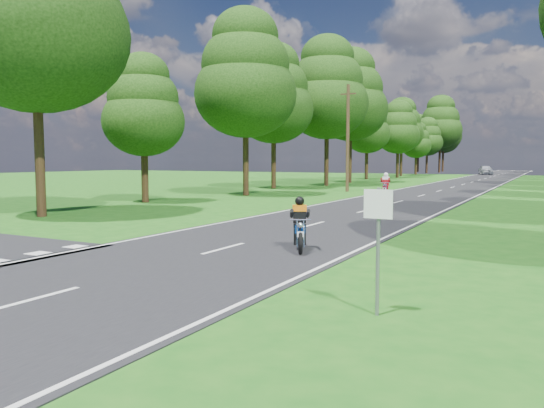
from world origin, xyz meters
The scene contains 9 objects.
ground centered at (0.00, 0.00, 0.00)m, with size 160.00×160.00×0.00m, color #165212.
main_road centered at (0.00, 50.00, 0.01)m, with size 7.00×140.00×0.02m, color black.
road_markings centered at (-0.14, 48.13, 0.02)m, with size 7.40×140.00×0.01m.
treeline centered at (1.43, 60.06, 8.25)m, with size 40.00×115.35×14.78m.
telegraph_pole centered at (-6.00, 28.00, 4.07)m, with size 1.20×0.26×8.00m.
road_sign centered at (5.50, -2.01, 1.34)m, with size 0.45×0.07×2.00m.
rider_near_blue centered at (1.90, 2.80, 0.73)m, with size 0.57×1.71×1.43m, color navy, non-canonical shape.
rider_far_red centered at (-1.68, 23.26, 0.81)m, with size 0.63×1.89×1.58m, color maroon, non-canonical shape.
distant_car centered at (-2.03, 80.54, 0.77)m, with size 1.78×4.42×1.50m, color silver.
Camera 1 is at (7.89, -9.93, 2.43)m, focal length 35.00 mm.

